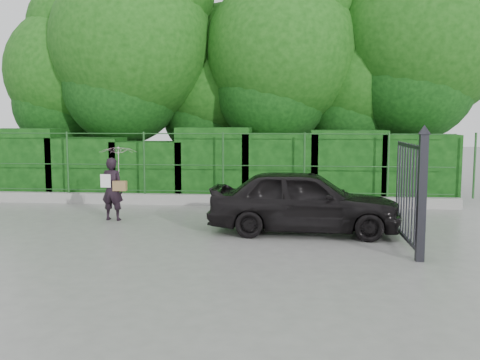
# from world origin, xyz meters

# --- Properties ---
(ground) EXTENTS (80.00, 80.00, 0.00)m
(ground) POSITION_xyz_m (0.00, 0.00, 0.00)
(ground) COLOR gray
(kerb) EXTENTS (14.00, 0.25, 0.30)m
(kerb) POSITION_xyz_m (0.00, 4.50, 0.15)
(kerb) COLOR #9E9E99
(kerb) RESTS_ON ground
(fence) EXTENTS (14.13, 0.06, 1.80)m
(fence) POSITION_xyz_m (0.22, 4.50, 1.20)
(fence) COLOR #1F4E20
(fence) RESTS_ON kerb
(hedge) EXTENTS (14.20, 1.20, 2.21)m
(hedge) POSITION_xyz_m (0.04, 5.50, 1.02)
(hedge) COLOR black
(hedge) RESTS_ON ground
(trees) EXTENTS (17.10, 6.15, 8.08)m
(trees) POSITION_xyz_m (1.14, 7.74, 4.62)
(trees) COLOR black
(trees) RESTS_ON ground
(gate) EXTENTS (0.22, 2.33, 2.36)m
(gate) POSITION_xyz_m (4.60, -0.72, 1.19)
(gate) COLOR black
(gate) RESTS_ON ground
(woman) EXTENTS (0.90, 0.91, 1.82)m
(woman) POSITION_xyz_m (-1.88, 2.00, 1.20)
(woman) COLOR black
(woman) RESTS_ON ground
(car) EXTENTS (4.17, 1.83, 1.40)m
(car) POSITION_xyz_m (2.64, 0.99, 0.70)
(car) COLOR black
(car) RESTS_ON ground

